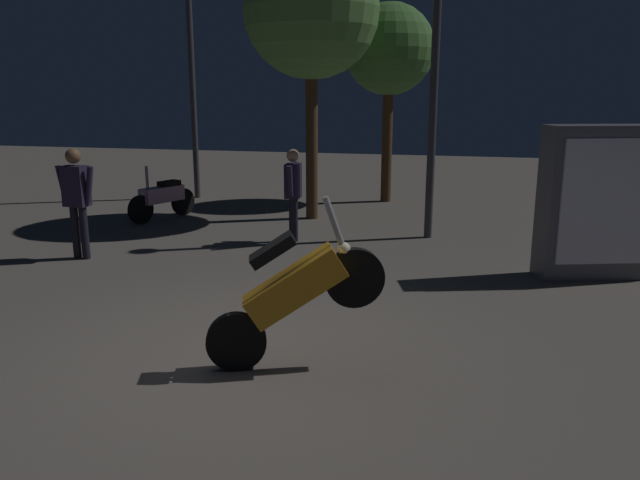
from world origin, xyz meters
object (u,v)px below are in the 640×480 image
Objects in this scene: person_bystander_far at (76,194)px; kiosk_billboard at (600,203)px; motorcycle_pink_parked_left at (162,198)px; motorcycle_orange_foreground at (295,292)px; streetlamp_near at (191,47)px; person_rider_beside at (293,188)px; streetlamp_far at (436,41)px.

kiosk_billboard is (7.56, 0.79, 0.03)m from person_bystander_far.
motorcycle_orange_foreground is at bearing 58.19° from motorcycle_pink_parked_left.
person_bystander_far is at bearing -83.95° from streetlamp_near.
streetlamp_near is at bearing -170.77° from person_bystander_far.
person_rider_beside is 0.76× the size of kiosk_billboard.
person_bystander_far is (-2.92, -1.78, 0.07)m from person_rider_beside.
motorcycle_orange_foreground is 1.03× the size of motorcycle_pink_parked_left.
kiosk_billboard is (7.75, -2.28, 0.61)m from motorcycle_pink_parked_left.
person_bystander_far is at bearing -10.80° from kiosk_billboard.
motorcycle_pink_parked_left is 3.41m from person_rider_beside.
streetlamp_near reaches higher than motorcycle_orange_foreground.
streetlamp_far reaches higher than person_rider_beside.
person_rider_beside is 0.30× the size of streetlamp_far.
motorcycle_orange_foreground is 4.97m from person_rider_beside.
motorcycle_pink_parked_left is 6.09m from streetlamp_far.
motorcycle_orange_foreground is 7.55m from motorcycle_pink_parked_left.
person_rider_beside is 5.84m from streetlamp_near.
streetlamp_near is at bearing -149.09° from motorcycle_pink_parked_left.
streetlamp_far is 3.82m from kiosk_billboard.
person_bystander_far is 0.30× the size of streetlamp_near.
streetlamp_near is at bearing 152.59° from streetlamp_far.
motorcycle_pink_parked_left is at bearing -173.30° from person_bystander_far.
kiosk_billboard reaches higher than motorcycle_pink_parked_left.
streetlamp_far reaches higher than motorcycle_orange_foreground.
streetlamp_near is at bearing -47.58° from kiosk_billboard.
motorcycle_orange_foreground is 0.78× the size of kiosk_billboard.
person_rider_beside is at bearing 89.26° from motorcycle_pink_parked_left.
streetlamp_far is at bearing 107.61° from motorcycle_pink_parked_left.
person_bystander_far is 7.60m from kiosk_billboard.
motorcycle_orange_foreground is at bearing 58.10° from person_bystander_far.
person_bystander_far is 6.22m from streetlamp_near.
motorcycle_orange_foreground is 5.23m from person_bystander_far.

